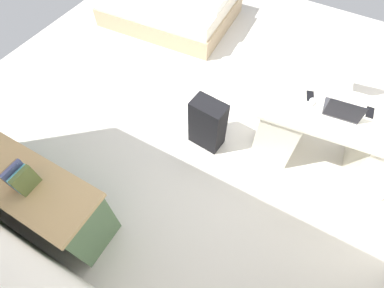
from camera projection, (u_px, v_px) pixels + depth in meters
The scene contains 11 objects.
ground_plane at pixel (206, 103), 3.70m from camera, with size 5.88×5.88×0.00m, color beige.
desk at pixel (329, 136), 2.93m from camera, with size 1.51×0.82×0.74m.
office_chair at pixel (329, 79), 3.34m from camera, with size 0.53×0.53×0.94m.
credenza at pixel (21, 186), 2.65m from camera, with size 1.80×0.48×0.74m.
bed at pixel (171, 4), 4.51m from camera, with size 1.99×1.52×0.58m.
suitcase_black at pixel (208, 124), 3.11m from camera, with size 0.36×0.22×0.63m, color black.
laptop at pixel (342, 111), 2.60m from camera, with size 0.33×0.26×0.21m.
computer_mouse at pixel (312, 101), 2.71m from camera, with size 0.06×0.10×0.03m, color white.
cell_phone_near_laptop at pixel (370, 112), 2.64m from camera, with size 0.07×0.14×0.01m, color black.
cell_phone_by_mouse at pixel (310, 96), 2.76m from camera, with size 0.07×0.14×0.01m, color black.
book_row at pixel (21, 178), 2.16m from camera, with size 0.16×0.17×0.24m.
Camera 1 is at (-1.08, 2.25, 2.78)m, focal length 27.20 mm.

